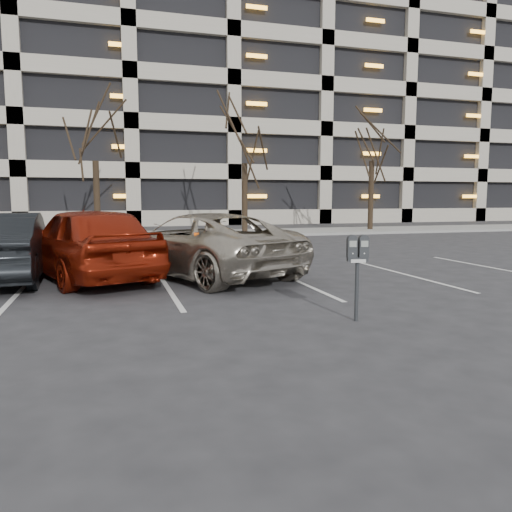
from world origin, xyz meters
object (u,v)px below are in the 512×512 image
object	(u,v)px
suv_silver	(202,244)
car_dark	(4,247)
tree_c	(245,120)
parking_meter	(357,257)
tree_d	(373,117)
tree_b	(94,113)
car_red	(88,243)

from	to	relation	value
suv_silver	car_dark	bearing A→B (deg)	-30.17
tree_c	suv_silver	xyz separation A→B (m)	(-4.45, -12.65, -4.85)
parking_meter	tree_c	bearing A→B (deg)	92.40
tree_d	car_dark	world-z (taller)	tree_d
tree_d	car_dark	distance (m)	20.58
tree_d	suv_silver	world-z (taller)	tree_d
tree_b	parking_meter	xyz separation A→B (m)	(3.97, -17.53, -4.60)
parking_meter	suv_silver	xyz separation A→B (m)	(-1.42, 4.88, -0.23)
car_dark	parking_meter	bearing A→B (deg)	135.10
car_dark	tree_c	bearing A→B (deg)	-127.20
car_dark	tree_b	bearing A→B (deg)	-99.67
tree_c	tree_d	bearing A→B (deg)	0.00
tree_d	suv_silver	bearing A→B (deg)	-132.16
suv_silver	car_red	size ratio (longest dim) A/B	1.20
tree_b	tree_d	distance (m)	14.01
car_red	car_dark	bearing A→B (deg)	-28.91
tree_b	suv_silver	bearing A→B (deg)	-78.61
tree_b	tree_d	size ratio (longest dim) A/B	0.92
car_red	car_dark	distance (m)	1.76
tree_c	tree_d	distance (m)	7.01
tree_c	suv_silver	world-z (taller)	tree_c
tree_d	car_red	distance (m)	19.44
tree_c	tree_d	size ratio (longest dim) A/B	0.93
car_red	suv_silver	bearing A→B (deg)	156.51
tree_c	car_red	size ratio (longest dim) A/B	1.59
tree_c	car_red	bearing A→B (deg)	-119.10
tree_b	tree_d	bearing A→B (deg)	0.00
tree_c	car_red	xyz separation A→B (m)	(-6.96, -12.50, -4.76)
tree_c	car_dark	distance (m)	15.77
tree_d	car_red	xyz separation A→B (m)	(-13.96, -12.50, -5.19)
car_red	car_dark	xyz separation A→B (m)	(-1.74, 0.27, -0.08)
car_dark	tree_d	bearing A→B (deg)	-143.86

